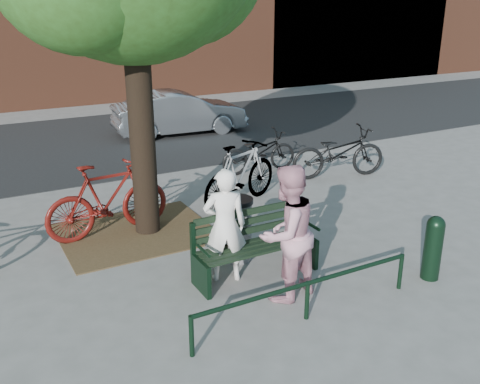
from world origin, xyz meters
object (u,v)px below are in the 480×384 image
bollard (433,246)px  bicycle_c (259,152)px  person_right (287,233)px  litter_bin (237,229)px  parked_car (180,113)px  person_left (225,225)px  park_bench (254,243)px

bollard → bicycle_c: (0.39, 5.29, -0.03)m
person_right → bicycle_c: (2.41, 4.74, -0.42)m
litter_bin → parked_car: parked_car is taller
person_left → person_right: person_right is taller
bollard → bicycle_c: bearing=85.8°
litter_bin → person_right: bearing=-88.5°
person_left → bollard: person_left is taller
person_left → bicycle_c: (2.87, 3.95, -0.33)m
bicycle_c → person_left: bearing=147.6°
park_bench → litter_bin: (0.03, 0.52, 0.00)m
person_right → litter_bin: size_ratio=1.87×
park_bench → bicycle_c: (2.46, 4.02, -0.01)m
bollard → litter_bin: litter_bin is taller
bollard → parked_car: parked_car is taller
person_left → litter_bin: (0.43, 0.45, -0.31)m
park_bench → bicycle_c: 4.72m
park_bench → person_left: bearing=170.0°
park_bench → person_right: 0.82m
person_left → litter_bin: bearing=-113.3°
person_left → bicycle_c: size_ratio=0.89×
parked_car → bollard: bearing=-176.9°
bollard → parked_car: bearing=88.5°
litter_bin → parked_car: size_ratio=0.25×
person_left → person_right: bearing=140.8°
person_left → bollard: 2.84m
bicycle_c → parked_car: size_ratio=0.48×
person_right → bollard: size_ratio=1.93×
person_right → parked_car: (2.27, 8.94, -0.27)m
parked_car → person_right: bearing=170.3°
person_right → litter_bin: (-0.03, 1.23, -0.41)m
bicycle_c → parked_car: (-0.14, 4.20, 0.15)m
person_right → bollard: (2.02, -0.55, -0.39)m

